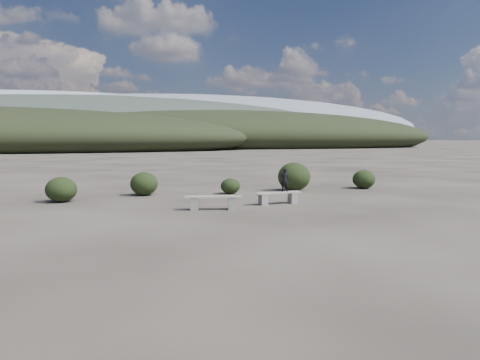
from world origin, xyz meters
name	(u,v)px	position (x,y,z in m)	size (l,w,h in m)	color
ground	(294,229)	(0.00, 0.00, 0.00)	(1200.00, 1200.00, 0.00)	#28231F
bench_left	(213,201)	(-1.23, 4.12, 0.30)	(2.05, 0.89, 0.50)	gray
bench_right	(278,197)	(1.53, 4.74, 0.29)	(1.93, 0.52, 0.48)	gray
seated_person	(285,180)	(1.81, 4.75, 0.93)	(0.33, 0.22, 0.91)	black
shrub_a	(61,190)	(-6.47, 8.05, 0.50)	(1.23, 1.23, 1.01)	black
shrub_b	(144,184)	(-3.06, 9.23, 0.52)	(1.22, 1.22, 1.05)	black
shrub_c	(230,186)	(0.79, 8.60, 0.36)	(0.90, 0.90, 0.72)	black
shrub_d	(294,177)	(4.08, 8.79, 0.69)	(1.58, 1.58, 1.39)	black
shrub_e	(364,179)	(7.91, 8.65, 0.47)	(1.14, 1.14, 0.95)	black
mountain_ridges	(82,127)	(-7.48, 339.06, 10.84)	(500.00, 400.00, 56.00)	black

